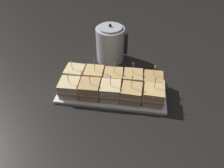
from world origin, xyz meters
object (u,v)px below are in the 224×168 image
at_px(sandwich_front_far_left, 70,88).
at_px(kettle_steel, 110,44).
at_px(sandwich_front_right, 131,94).
at_px(sandwich_back_right, 133,80).
at_px(sandwich_back_far_right, 153,82).
at_px(sandwich_front_left, 90,90).
at_px(sandwich_back_center, 113,78).
at_px(serving_platter, 112,91).
at_px(sandwich_front_far_right, 153,95).
at_px(sandwich_back_far_left, 75,75).
at_px(sandwich_front_center, 110,91).
at_px(sandwich_back_left, 94,76).

xyz_separation_m(sandwich_front_far_left, kettle_steel, (0.17, 0.40, 0.06)).
relative_size(sandwich_front_far_left, sandwich_front_right, 0.88).
bearing_deg(sandwich_back_right, sandwich_back_far_right, -0.21).
relative_size(sandwich_front_left, sandwich_back_center, 0.97).
bearing_deg(serving_platter, sandwich_front_left, -152.49).
bearing_deg(sandwich_front_far_left, sandwich_front_left, 0.12).
relative_size(sandwich_front_far_right, kettle_steel, 0.61).
bearing_deg(sandwich_front_left, sandwich_back_far_right, 18.68).
height_order(sandwich_front_far_left, sandwich_back_far_left, sandwich_back_far_left).
xyz_separation_m(sandwich_front_far_left, sandwich_back_center, (0.23, 0.12, 0.00)).
bearing_deg(kettle_steel, sandwich_back_center, -78.40).
bearing_deg(sandwich_front_center, sandwich_front_left, -178.90).
bearing_deg(serving_platter, sandwich_back_far_left, 166.17).
xyz_separation_m(sandwich_back_far_left, sandwich_back_right, (0.35, 0.00, -0.00)).
bearing_deg(sandwich_back_left, sandwich_front_far_right, -18.45).
bearing_deg(sandwich_back_right, kettle_steel, 121.45).
bearing_deg(sandwich_front_left, sandwich_back_right, 26.99).
xyz_separation_m(sandwich_front_far_right, sandwich_back_right, (-0.12, 0.11, 0.00)).
bearing_deg(sandwich_front_center, sandwich_front_far_right, 0.23).
bearing_deg(sandwich_front_far_right, sandwich_front_center, -179.77).
bearing_deg(sandwich_back_center, sandwich_back_far_left, -179.60).
xyz_separation_m(serving_platter, sandwich_back_center, (-0.00, 0.06, 0.05)).
height_order(serving_platter, sandwich_back_far_left, sandwich_back_far_left).
relative_size(serving_platter, sandwich_back_right, 3.78).
relative_size(sandwich_back_left, sandwich_back_far_right, 1.12).
distance_m(sandwich_back_far_left, sandwich_back_center, 0.23).
bearing_deg(sandwich_front_center, sandwich_front_right, -0.21).
bearing_deg(sandwich_back_center, sandwich_front_center, -89.74).
xyz_separation_m(serving_platter, sandwich_back_far_right, (0.23, 0.06, 0.05)).
bearing_deg(kettle_steel, serving_platter, -80.08).
xyz_separation_m(sandwich_front_far_left, sandwich_back_far_right, (0.46, 0.12, 0.00)).
bearing_deg(sandwich_front_far_right, sandwich_front_left, -179.48).
bearing_deg(sandwich_back_right, sandwich_front_center, -135.32).
bearing_deg(serving_platter, sandwich_back_center, 91.53).
bearing_deg(sandwich_front_far_left, sandwich_back_right, 18.75).
relative_size(sandwich_front_right, sandwich_back_far_right, 1.09).
bearing_deg(sandwich_back_far_left, kettle_steel, 59.15).
bearing_deg(sandwich_back_left, sandwich_back_far_right, -0.38).
distance_m(sandwich_back_left, sandwich_back_center, 0.11).
xyz_separation_m(sandwich_front_right, sandwich_back_far_right, (0.12, 0.11, 0.00)).
bearing_deg(sandwich_back_left, sandwich_front_right, -27.09).
xyz_separation_m(sandwich_front_left, sandwich_front_far_right, (0.35, 0.00, -0.00)).
xyz_separation_m(serving_platter, sandwich_front_right, (0.11, -0.06, 0.05)).
relative_size(serving_platter, sandwich_back_left, 3.55).
bearing_deg(sandwich_back_far_right, sandwich_front_far_right, -88.96).
height_order(serving_platter, sandwich_back_center, sandwich_back_center).
xyz_separation_m(sandwich_front_left, kettle_steel, (0.05, 0.40, 0.06)).
height_order(sandwich_back_right, kettle_steel, kettle_steel).
xyz_separation_m(sandwich_back_center, kettle_steel, (-0.06, 0.28, 0.06)).
xyz_separation_m(sandwich_back_left, sandwich_back_far_right, (0.34, -0.00, -0.00)).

